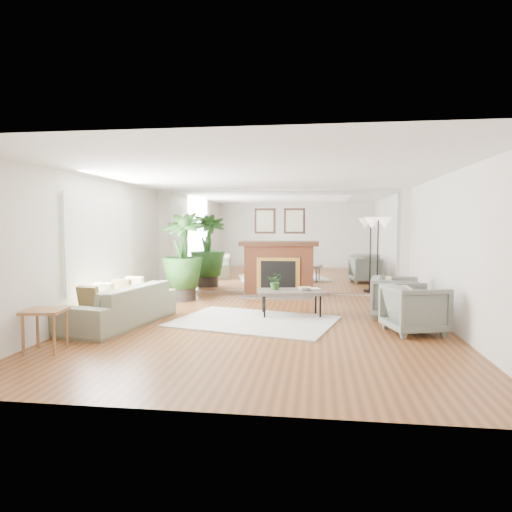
# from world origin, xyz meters

# --- Properties ---
(ground) EXTENTS (7.00, 7.00, 0.00)m
(ground) POSITION_xyz_m (0.00, 0.00, 0.00)
(ground) COLOR brown
(ground) RESTS_ON ground
(wall_left) EXTENTS (0.02, 7.00, 2.50)m
(wall_left) POSITION_xyz_m (-2.99, 0.00, 1.25)
(wall_left) COLOR silver
(wall_left) RESTS_ON ground
(wall_right) EXTENTS (0.02, 7.00, 2.50)m
(wall_right) POSITION_xyz_m (2.99, 0.00, 1.25)
(wall_right) COLOR silver
(wall_right) RESTS_ON ground
(wall_back) EXTENTS (6.00, 0.02, 2.50)m
(wall_back) POSITION_xyz_m (0.00, 3.49, 1.25)
(wall_back) COLOR silver
(wall_back) RESTS_ON ground
(mirror_panel) EXTENTS (5.40, 0.04, 2.40)m
(mirror_panel) POSITION_xyz_m (0.00, 3.47, 1.25)
(mirror_panel) COLOR silver
(mirror_panel) RESTS_ON wall_back
(window_panel) EXTENTS (0.04, 2.40, 1.50)m
(window_panel) POSITION_xyz_m (-2.96, 0.40, 1.35)
(window_panel) COLOR #B2E09E
(window_panel) RESTS_ON wall_left
(fireplace) EXTENTS (1.85, 0.83, 2.05)m
(fireplace) POSITION_xyz_m (0.00, 3.26, 0.66)
(fireplace) COLOR brown
(fireplace) RESTS_ON ground
(area_rug) EXTENTS (3.01, 2.47, 0.03)m
(area_rug) POSITION_xyz_m (-0.17, 0.27, 0.01)
(area_rug) COLOR silver
(area_rug) RESTS_ON ground
(coffee_table) EXTENTS (1.29, 0.88, 0.48)m
(coffee_table) POSITION_xyz_m (0.42, 0.87, 0.44)
(coffee_table) COLOR #675B51
(coffee_table) RESTS_ON ground
(sofa) EXTENTS (1.27, 2.40, 0.67)m
(sofa) POSITION_xyz_m (-2.36, -0.21, 0.33)
(sofa) COLOR gray
(sofa) RESTS_ON ground
(armchair_back) EXTENTS (0.94, 0.92, 0.74)m
(armchair_back) POSITION_xyz_m (2.27, 0.94, 0.37)
(armchair_back) COLOR gray
(armchair_back) RESTS_ON ground
(armchair_front) EXTENTS (1.02, 1.00, 0.75)m
(armchair_front) POSITION_xyz_m (2.38, -0.18, 0.38)
(armchair_front) COLOR gray
(armchair_front) RESTS_ON ground
(side_table) EXTENTS (0.56, 0.56, 0.56)m
(side_table) POSITION_xyz_m (-2.65, -1.87, 0.47)
(side_table) COLOR olive
(side_table) RESTS_ON ground
(potted_ficus) EXTENTS (1.02, 1.02, 1.93)m
(potted_ficus) POSITION_xyz_m (-2.04, 2.30, 1.03)
(potted_ficus) COLOR #29221E
(potted_ficus) RESTS_ON ground
(floor_lamp) EXTENTS (0.59, 0.33, 1.83)m
(floor_lamp) POSITION_xyz_m (2.19, 2.76, 1.56)
(floor_lamp) COLOR black
(floor_lamp) RESTS_ON ground
(tabletop_plant) EXTENTS (0.30, 0.26, 0.31)m
(tabletop_plant) POSITION_xyz_m (0.13, 0.92, 0.63)
(tabletop_plant) COLOR #316926
(tabletop_plant) RESTS_ON coffee_table
(fruit_bowl) EXTENTS (0.32, 0.32, 0.06)m
(fruit_bowl) POSITION_xyz_m (0.66, 0.89, 0.51)
(fruit_bowl) COLOR olive
(fruit_bowl) RESTS_ON coffee_table
(book) EXTENTS (0.25, 0.30, 0.02)m
(book) POSITION_xyz_m (0.74, 1.01, 0.49)
(book) COLOR olive
(book) RESTS_ON coffee_table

